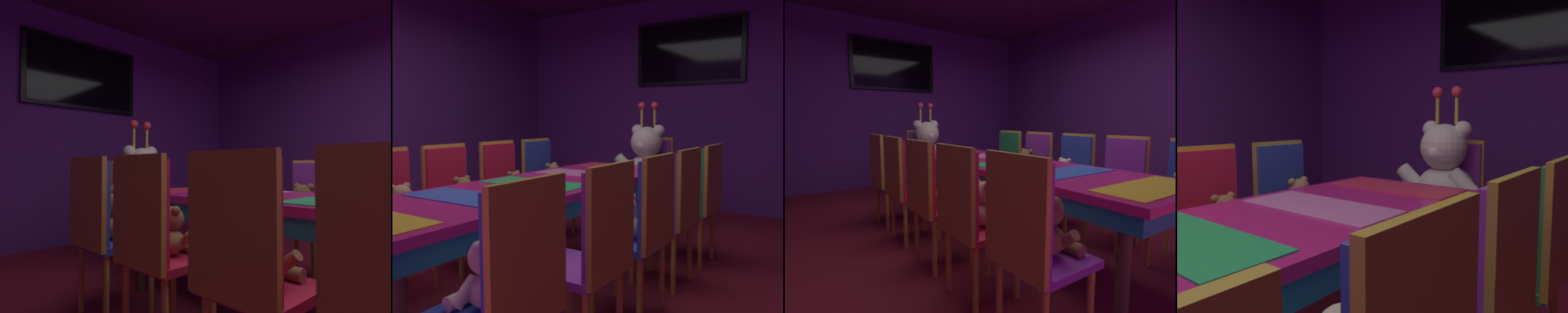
% 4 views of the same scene
% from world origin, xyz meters
% --- Properties ---
extents(wall_back, '(5.20, 0.12, 2.80)m').
position_xyz_m(wall_back, '(0.00, 3.20, 1.40)').
color(wall_back, '#59267F').
rests_on(wall_back, ground_plane).
extents(banquet_table, '(0.90, 2.91, 0.75)m').
position_xyz_m(banquet_table, '(0.00, -0.00, 0.66)').
color(banquet_table, '#C61E72').
rests_on(banquet_table, ground_plane).
extents(chair_left_2, '(0.42, 0.41, 0.98)m').
position_xyz_m(chair_left_2, '(-0.85, -0.03, 0.60)').
color(chair_left_2, red).
rests_on(chair_left_2, ground_plane).
extents(teddy_left_2, '(0.23, 0.30, 0.28)m').
position_xyz_m(teddy_left_2, '(-0.71, -0.03, 0.58)').
color(teddy_left_2, olive).
rests_on(teddy_left_2, chair_left_2).
extents(chair_left_3, '(0.42, 0.41, 0.98)m').
position_xyz_m(chair_left_3, '(-0.85, 0.56, 0.60)').
color(chair_left_3, red).
rests_on(chair_left_3, ground_plane).
extents(teddy_left_3, '(0.22, 0.28, 0.26)m').
position_xyz_m(teddy_left_3, '(-0.70, 0.56, 0.57)').
color(teddy_left_3, olive).
rests_on(teddy_left_3, chair_left_3).
extents(chair_left_4, '(0.42, 0.41, 0.98)m').
position_xyz_m(chair_left_4, '(-0.83, 1.11, 0.60)').
color(chair_left_4, '#2D47B2').
rests_on(chair_left_4, ground_plane).
extents(teddy_left_4, '(0.24, 0.31, 0.29)m').
position_xyz_m(teddy_left_4, '(-0.69, 1.11, 0.58)').
color(teddy_left_4, '#9E7247').
rests_on(teddy_left_4, chair_left_4).
extents(chair_right_2, '(0.42, 0.41, 0.98)m').
position_xyz_m(chair_right_2, '(0.85, 0.00, 0.60)').
color(chair_right_2, '#2D47B2').
rests_on(chair_right_2, ground_plane).
extents(teddy_right_2, '(0.23, 0.29, 0.28)m').
position_xyz_m(teddy_right_2, '(0.71, 0.00, 0.58)').
color(teddy_right_2, beige).
rests_on(teddy_right_2, chair_right_2).
extents(chair_right_3, '(0.42, 0.41, 0.98)m').
position_xyz_m(chair_right_3, '(0.83, 0.57, 0.60)').
color(chair_right_3, purple).
rests_on(chair_right_3, ground_plane).
extents(teddy_right_3, '(0.27, 0.35, 0.33)m').
position_xyz_m(teddy_right_3, '(0.69, 0.57, 0.60)').
color(teddy_right_3, brown).
rests_on(teddy_right_3, chair_right_3).
extents(chair_right_4, '(0.42, 0.41, 0.98)m').
position_xyz_m(chair_right_4, '(0.84, 1.12, 0.60)').
color(chair_right_4, '#268C4C').
rests_on(chair_right_4, ground_plane).
extents(throne_chair, '(0.41, 0.42, 0.98)m').
position_xyz_m(throne_chair, '(0.00, 2.00, 0.60)').
color(throne_chair, purple).
rests_on(throne_chair, ground_plane).
extents(king_teddy_bear, '(0.71, 0.55, 0.91)m').
position_xyz_m(king_teddy_bear, '(0.00, 1.83, 0.75)').
color(king_teddy_bear, silver).
rests_on(king_teddy_bear, throne_chair).
extents(wall_tv, '(1.43, 0.06, 0.83)m').
position_xyz_m(wall_tv, '(0.00, 3.11, 2.05)').
color(wall_tv, black).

